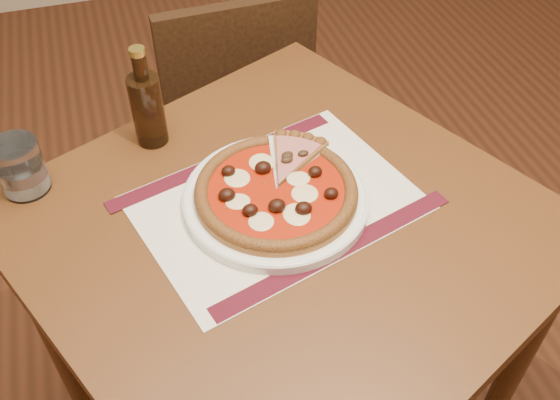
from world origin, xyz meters
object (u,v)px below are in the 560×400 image
at_px(table, 283,259).
at_px(water_glass, 20,167).
at_px(pizza, 276,191).
at_px(plate, 276,199).
at_px(chair_far, 232,106).
at_px(bottle, 147,107).

distance_m(table, water_glass, 0.48).
bearing_deg(water_glass, table, -27.30).
bearing_deg(pizza, plate, 57.63).
distance_m(chair_far, bottle, 0.61).
height_order(chair_far, plate, chair_far).
bearing_deg(plate, table, -90.61).
xyz_separation_m(plate, pizza, (-0.00, -0.00, 0.02)).
bearing_deg(bottle, plate, -53.06).
bearing_deg(plate, chair_far, 83.84).
height_order(chair_far, pizza, chair_far).
bearing_deg(water_glass, plate, -22.29).
xyz_separation_m(plate, water_glass, (-0.41, 0.17, 0.04)).
bearing_deg(chair_far, table, 81.96).
height_order(chair_far, bottle, bottle).
bearing_deg(bottle, water_glass, -164.19).
relative_size(table, chair_far, 1.28).
height_order(chair_far, water_glass, water_glass).
bearing_deg(bottle, pizza, -53.17).
relative_size(table, water_glass, 10.71).
xyz_separation_m(chair_far, pizza, (-0.07, -0.66, 0.31)).
xyz_separation_m(table, water_glass, (-0.41, 0.21, 0.15)).
height_order(plate, bottle, bottle).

